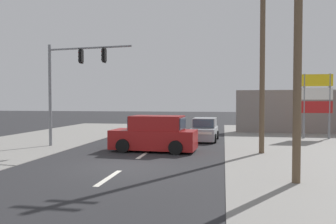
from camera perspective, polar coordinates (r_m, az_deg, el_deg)
The scene contains 13 objects.
ground_plane at distance 13.64m, azimuth -7.38°, elevation -9.40°, with size 140.00×140.00×0.00m, color #28282B.
lane_dash_near at distance 11.78m, azimuth -10.29°, elevation -11.20°, with size 0.20×2.40×0.01m, color silver.
lane_dash_mid at distance 16.48m, azimuth -4.30°, elevation -7.41°, with size 0.20×2.40×0.01m, color silver.
lane_dash_far at distance 21.32m, azimuth -1.04°, elevation -5.29°, with size 0.20×2.40×0.01m, color silver.
kerb_left_verge at distance 21.05m, azimuth -26.76°, elevation -5.56°, with size 8.00×40.00×0.02m, color gray.
utility_pole_foreground_right at distance 11.64m, azimuth 21.11°, elevation 15.96°, with size 3.78×0.46×10.30m.
utility_pole_midground_right at distance 17.52m, azimuth 16.14°, elevation 11.61°, with size 1.80×0.26×10.80m.
traffic_signal_mast at distance 19.97m, azimuth -16.83°, elevation 6.06°, with size 5.27×0.68×6.00m.
shopping_plaza_sign at distance 25.42m, azimuth 24.48°, elevation 2.43°, with size 2.10×0.16×4.60m.
shopfront_wall_far at distance 29.65m, azimuth 23.46°, elevation 0.06°, with size 12.00×1.00×3.60m, color gray.
sedan_crossing_left at distance 25.30m, azimuth -3.22°, elevation -2.56°, with size 2.04×4.31×1.56m.
suv_oncoming_near at distance 17.48m, azimuth -2.34°, elevation -3.97°, with size 4.64×2.28×1.90m.
hatchback_oncoming_mid at distance 22.32m, azimuth 6.36°, elevation -3.17°, with size 1.92×3.71×1.53m.
Camera 1 is at (3.93, -12.78, 2.67)m, focal length 35.00 mm.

